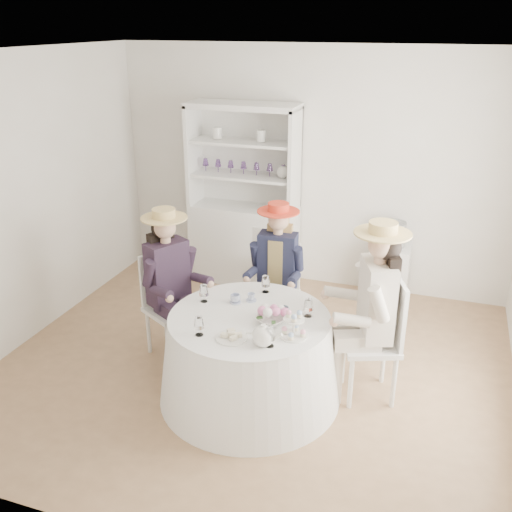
% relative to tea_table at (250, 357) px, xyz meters
% --- Properties ---
extents(ground, '(4.50, 4.50, 0.00)m').
position_rel_tea_table_xyz_m(ground, '(-0.12, 0.41, -0.37)').
color(ground, '#8E6947').
rests_on(ground, ground).
extents(ceiling, '(4.50, 4.50, 0.00)m').
position_rel_tea_table_xyz_m(ceiling, '(-0.12, 0.41, 2.33)').
color(ceiling, white).
rests_on(ceiling, wall_back).
extents(wall_back, '(4.50, 0.00, 4.50)m').
position_rel_tea_table_xyz_m(wall_back, '(-0.12, 2.41, 0.98)').
color(wall_back, silver).
rests_on(wall_back, ground).
extents(wall_front, '(4.50, 0.00, 4.50)m').
position_rel_tea_table_xyz_m(wall_front, '(-0.12, -1.59, 0.98)').
color(wall_front, silver).
rests_on(wall_front, ground).
extents(wall_left, '(0.00, 4.50, 4.50)m').
position_rel_tea_table_xyz_m(wall_left, '(-2.37, 0.41, 0.98)').
color(wall_left, silver).
rests_on(wall_left, ground).
extents(tea_table, '(1.50, 1.50, 0.74)m').
position_rel_tea_table_xyz_m(tea_table, '(0.00, 0.00, 0.00)').
color(tea_table, white).
rests_on(tea_table, ground).
extents(hutch, '(1.33, 0.71, 2.09)m').
position_rel_tea_table_xyz_m(hutch, '(-0.83, 2.18, 0.37)').
color(hutch, silver).
rests_on(hutch, ground).
extents(side_table, '(0.42, 0.42, 0.66)m').
position_rel_tea_table_xyz_m(side_table, '(0.87, 2.16, -0.04)').
color(side_table, silver).
rests_on(side_table, ground).
extents(hatbox, '(0.32, 0.32, 0.27)m').
position_rel_tea_table_xyz_m(hatbox, '(0.87, 2.16, 0.42)').
color(hatbox, black).
rests_on(hatbox, side_table).
extents(guest_left, '(0.61, 0.56, 1.42)m').
position_rel_tea_table_xyz_m(guest_left, '(-0.90, 0.38, 0.43)').
color(guest_left, silver).
rests_on(guest_left, ground).
extents(guest_mid, '(0.50, 0.53, 1.38)m').
position_rel_tea_table_xyz_m(guest_mid, '(-0.07, 0.97, 0.41)').
color(guest_mid, silver).
rests_on(guest_mid, ground).
extents(guest_right, '(0.64, 0.58, 1.53)m').
position_rel_tea_table_xyz_m(guest_right, '(0.92, 0.33, 0.49)').
color(guest_right, silver).
rests_on(guest_right, ground).
extents(spare_chair, '(0.44, 0.44, 0.95)m').
position_rel_tea_table_xyz_m(spare_chair, '(-0.28, 1.55, 0.14)').
color(spare_chair, silver).
rests_on(spare_chair, ground).
extents(teacup_a, '(0.09, 0.09, 0.07)m').
position_rel_tea_table_xyz_m(teacup_a, '(-0.19, 0.19, 0.41)').
color(teacup_a, white).
rests_on(teacup_a, tea_table).
extents(teacup_b, '(0.08, 0.08, 0.06)m').
position_rel_tea_table_xyz_m(teacup_b, '(-0.08, 0.27, 0.40)').
color(teacup_b, white).
rests_on(teacup_b, tea_table).
extents(teacup_c, '(0.12, 0.12, 0.07)m').
position_rel_tea_table_xyz_m(teacup_c, '(0.25, 0.10, 0.41)').
color(teacup_c, white).
rests_on(teacup_c, tea_table).
extents(flower_bowl, '(0.29, 0.29, 0.06)m').
position_rel_tea_table_xyz_m(flower_bowl, '(0.20, -0.06, 0.40)').
color(flower_bowl, white).
rests_on(flower_bowl, tea_table).
extents(flower_arrangement, '(0.20, 0.20, 0.07)m').
position_rel_tea_table_xyz_m(flower_arrangement, '(0.20, -0.01, 0.47)').
color(flower_arrangement, pink).
rests_on(flower_arrangement, tea_table).
extents(table_teapot, '(0.23, 0.16, 0.17)m').
position_rel_tea_table_xyz_m(table_teapot, '(0.24, -0.36, 0.45)').
color(table_teapot, white).
rests_on(table_teapot, tea_table).
extents(sandwich_plate, '(0.24, 0.24, 0.05)m').
position_rel_tea_table_xyz_m(sandwich_plate, '(-0.01, -0.35, 0.39)').
color(sandwich_plate, white).
rests_on(sandwich_plate, tea_table).
extents(cupcake_stand, '(0.21, 0.21, 0.20)m').
position_rel_tea_table_xyz_m(cupcake_stand, '(0.41, -0.18, 0.45)').
color(cupcake_stand, white).
rests_on(cupcake_stand, tea_table).
extents(stemware_set, '(0.96, 0.93, 0.15)m').
position_rel_tea_table_xyz_m(stemware_set, '(0.00, -0.00, 0.45)').
color(stemware_set, white).
rests_on(stemware_set, tea_table).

